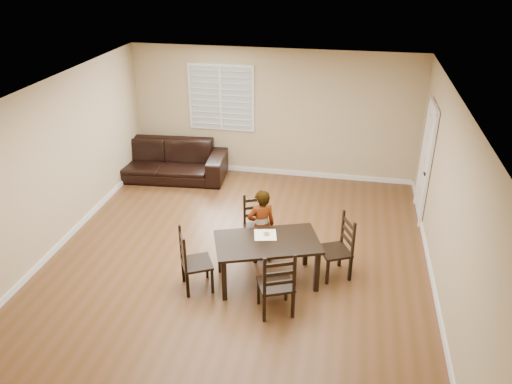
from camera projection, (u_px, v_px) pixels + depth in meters
ground at (236, 262)px, 7.91m from camera, size 7.00×7.00×0.00m
room at (239, 153)px, 7.25m from camera, size 6.04×7.04×2.72m
dining_table at (267, 246)px, 7.22m from camera, size 1.69×1.29×0.70m
chair_near at (257, 224)px, 8.14m from camera, size 0.56×0.54×0.96m
chair_far at (278, 289)px, 6.58m from camera, size 0.58×0.57×1.01m
chair_left at (189, 263)px, 7.12m from camera, size 0.57×0.58×0.98m
chair_right at (342, 249)px, 7.45m from camera, size 0.57×0.58×0.99m
child at (261, 227)px, 7.69m from camera, size 0.54×0.48×1.25m
napkin at (265, 235)px, 7.32m from camera, size 0.38×0.38×0.00m
donut at (267, 234)px, 7.32m from camera, size 0.10×0.10×0.03m
sofa at (163, 160)px, 10.63m from camera, size 2.75×1.26×0.78m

